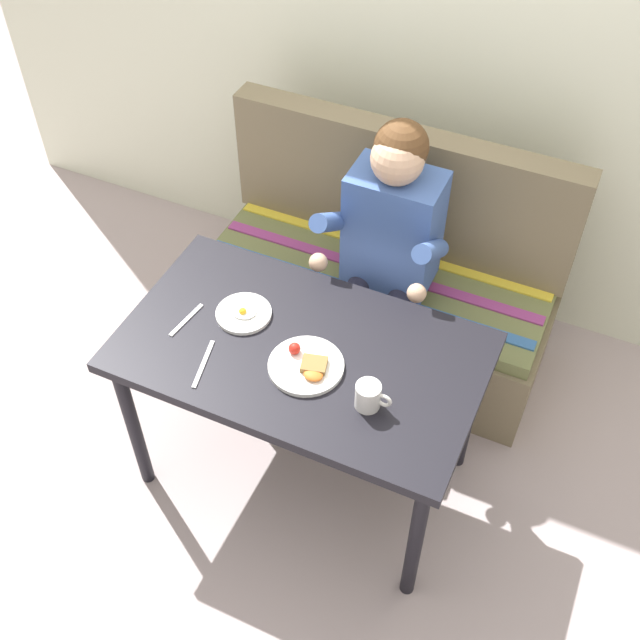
{
  "coord_description": "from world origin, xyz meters",
  "views": [
    {
      "loc": [
        0.76,
        -1.5,
        2.68
      ],
      "look_at": [
        0.0,
        0.15,
        0.72
      ],
      "focal_mm": 44.02,
      "sensor_mm": 36.0,
      "label": 1
    }
  ],
  "objects_px": {
    "fork": "(186,320)",
    "plate_breakfast": "(307,365)",
    "coffee_mug": "(369,396)",
    "knife": "(203,364)",
    "person": "(386,243)",
    "plate_eggs": "(244,313)",
    "couch": "(380,287)",
    "table": "(301,364)"
  },
  "relations": [
    {
      "from": "person",
      "to": "plate_breakfast",
      "type": "distance_m",
      "value": 0.66
    },
    {
      "from": "plate_breakfast",
      "to": "table",
      "type": "bearing_deg",
      "value": 127.99
    },
    {
      "from": "coffee_mug",
      "to": "fork",
      "type": "bearing_deg",
      "value": 174.02
    },
    {
      "from": "couch",
      "to": "knife",
      "type": "height_order",
      "value": "couch"
    },
    {
      "from": "knife",
      "to": "person",
      "type": "bearing_deg",
      "value": 54.86
    },
    {
      "from": "table",
      "to": "person",
      "type": "height_order",
      "value": "person"
    },
    {
      "from": "couch",
      "to": "coffee_mug",
      "type": "distance_m",
      "value": 1.03
    },
    {
      "from": "plate_breakfast",
      "to": "knife",
      "type": "height_order",
      "value": "plate_breakfast"
    },
    {
      "from": "table",
      "to": "knife",
      "type": "relative_size",
      "value": 6.0
    },
    {
      "from": "couch",
      "to": "plate_breakfast",
      "type": "height_order",
      "value": "couch"
    },
    {
      "from": "couch",
      "to": "plate_breakfast",
      "type": "bearing_deg",
      "value": -86.42
    },
    {
      "from": "table",
      "to": "coffee_mug",
      "type": "height_order",
      "value": "coffee_mug"
    },
    {
      "from": "plate_breakfast",
      "to": "knife",
      "type": "xyz_separation_m",
      "value": [
        -0.31,
        -0.13,
        -0.01
      ]
    },
    {
      "from": "coffee_mug",
      "to": "fork",
      "type": "height_order",
      "value": "coffee_mug"
    },
    {
      "from": "fork",
      "to": "knife",
      "type": "xyz_separation_m",
      "value": [
        0.15,
        -0.14,
        0.0
      ]
    },
    {
      "from": "plate_eggs",
      "to": "table",
      "type": "bearing_deg",
      "value": -12.61
    },
    {
      "from": "plate_eggs",
      "to": "coffee_mug",
      "type": "height_order",
      "value": "coffee_mug"
    },
    {
      "from": "table",
      "to": "couch",
      "type": "height_order",
      "value": "couch"
    },
    {
      "from": "coffee_mug",
      "to": "person",
      "type": "bearing_deg",
      "value": 107.18
    },
    {
      "from": "person",
      "to": "couch",
      "type": "bearing_deg",
      "value": 111.28
    },
    {
      "from": "coffee_mug",
      "to": "knife",
      "type": "height_order",
      "value": "coffee_mug"
    },
    {
      "from": "couch",
      "to": "person",
      "type": "bearing_deg",
      "value": -68.72
    },
    {
      "from": "table",
      "to": "plate_eggs",
      "type": "bearing_deg",
      "value": 167.39
    },
    {
      "from": "plate_eggs",
      "to": "person",
      "type": "bearing_deg",
      "value": 59.89
    },
    {
      "from": "couch",
      "to": "person",
      "type": "relative_size",
      "value": 1.19
    },
    {
      "from": "plate_eggs",
      "to": "plate_breakfast",
      "type": "bearing_deg",
      "value": -22.32
    },
    {
      "from": "table",
      "to": "fork",
      "type": "distance_m",
      "value": 0.42
    },
    {
      "from": "table",
      "to": "plate_eggs",
      "type": "distance_m",
      "value": 0.26
    },
    {
      "from": "coffee_mug",
      "to": "couch",
      "type": "bearing_deg",
      "value": 108.01
    },
    {
      "from": "plate_breakfast",
      "to": "fork",
      "type": "distance_m",
      "value": 0.46
    },
    {
      "from": "person",
      "to": "fork",
      "type": "relative_size",
      "value": 7.13
    },
    {
      "from": "table",
      "to": "knife",
      "type": "distance_m",
      "value": 0.33
    },
    {
      "from": "coffee_mug",
      "to": "knife",
      "type": "bearing_deg",
      "value": -172.6
    },
    {
      "from": "fork",
      "to": "plate_breakfast",
      "type": "bearing_deg",
      "value": 5.33
    },
    {
      "from": "couch",
      "to": "coffee_mug",
      "type": "height_order",
      "value": "couch"
    },
    {
      "from": "person",
      "to": "plate_eggs",
      "type": "height_order",
      "value": "person"
    },
    {
      "from": "table",
      "to": "plate_breakfast",
      "type": "height_order",
      "value": "plate_breakfast"
    },
    {
      "from": "couch",
      "to": "plate_eggs",
      "type": "xyz_separation_m",
      "value": [
        -0.24,
        -0.71,
        0.41
      ]
    },
    {
      "from": "knife",
      "to": "plate_eggs",
      "type": "bearing_deg",
      "value": 74.22
    },
    {
      "from": "table",
      "to": "fork",
      "type": "height_order",
      "value": "fork"
    },
    {
      "from": "table",
      "to": "couch",
      "type": "distance_m",
      "value": 0.83
    },
    {
      "from": "coffee_mug",
      "to": "fork",
      "type": "relative_size",
      "value": 0.69
    }
  ]
}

